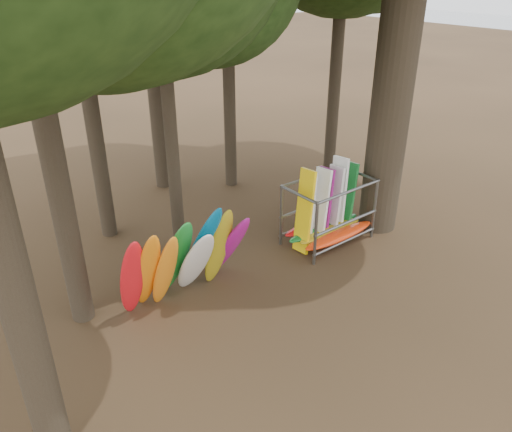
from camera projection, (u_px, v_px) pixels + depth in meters
ground at (300, 274)px, 14.31m from camera, size 120.00×120.00×0.00m
kayak_row at (187, 259)px, 12.66m from camera, size 3.48×2.19×2.96m
storage_rack at (328, 214)px, 15.60m from camera, size 3.00×1.55×2.62m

